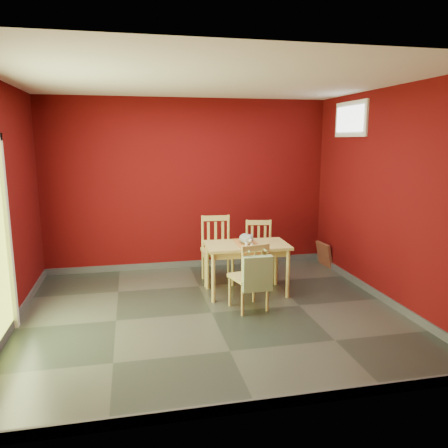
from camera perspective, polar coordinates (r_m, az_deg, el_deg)
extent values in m
plane|color=#2D342D|center=(5.39, -1.63, -11.50)|extent=(4.50, 4.50, 0.00)
plane|color=#4D0808|center=(7.00, -4.68, 5.10)|extent=(4.50, 0.00, 4.50)
plane|color=#4D0808|center=(3.12, 4.93, -2.24)|extent=(4.50, 0.00, 4.50)
plane|color=#4D0808|center=(5.13, -27.26, 1.79)|extent=(0.00, 4.00, 4.00)
plane|color=#4D0808|center=(5.87, 20.49, 3.32)|extent=(0.00, 4.00, 4.00)
plane|color=white|center=(5.02, -1.81, 18.28)|extent=(4.50, 4.50, 0.00)
cube|color=#3F4244|center=(7.23, -4.51, -5.21)|extent=(4.50, 0.02, 0.10)
cube|color=#3F4244|center=(3.65, 4.51, -22.47)|extent=(4.50, 0.02, 0.10)
cube|color=#3F4244|center=(5.47, -25.92, -11.77)|extent=(0.03, 4.00, 0.10)
cube|color=#3F4244|center=(6.15, 19.57, -8.76)|extent=(0.03, 4.00, 0.10)
cube|color=white|center=(5.23, -26.44, -1.16)|extent=(0.06, 0.08, 2.13)
cube|color=white|center=(6.69, 16.26, 13.02)|extent=(0.03, 0.90, 0.50)
cube|color=white|center=(6.67, 16.08, 13.04)|extent=(0.02, 0.76, 0.36)
cube|color=silver|center=(7.54, 7.62, -2.64)|extent=(0.08, 0.02, 0.12)
cube|color=tan|center=(5.85, 2.99, -2.78)|extent=(1.12, 0.68, 0.04)
cube|color=tan|center=(5.87, 2.98, -3.39)|extent=(1.01, 0.57, 0.09)
cylinder|color=tan|center=(5.61, -1.41, -7.06)|extent=(0.05, 0.05, 0.65)
cylinder|color=tan|center=(6.11, -2.17, -5.53)|extent=(0.05, 0.05, 0.65)
cylinder|color=tan|center=(5.83, 8.34, -6.45)|extent=(0.05, 0.05, 0.65)
cylinder|color=tan|center=(6.32, 6.81, -5.05)|extent=(0.05, 0.05, 0.65)
cube|color=#B86D2F|center=(5.85, 2.99, -2.56)|extent=(0.30, 0.59, 0.01)
cube|color=#B86D2F|center=(5.61, 3.76, -4.75)|extent=(0.28, 0.02, 0.29)
cube|color=tan|center=(6.34, -0.87, -3.64)|extent=(0.48, 0.48, 0.04)
cylinder|color=tan|center=(6.20, -2.40, -6.30)|extent=(0.04, 0.04, 0.44)
cylinder|color=tan|center=(6.57, -2.77, -5.31)|extent=(0.04, 0.04, 0.44)
cylinder|color=tan|center=(6.25, 1.14, -6.15)|extent=(0.04, 0.04, 0.44)
cylinder|color=tan|center=(6.62, 0.57, -5.18)|extent=(0.04, 0.04, 0.44)
cylinder|color=tan|center=(6.45, -2.81, -1.01)|extent=(0.04, 0.04, 0.48)
cylinder|color=tan|center=(6.50, 0.58, -0.90)|extent=(0.04, 0.04, 0.48)
cube|color=tan|center=(6.43, -1.12, 0.77)|extent=(0.41, 0.06, 0.08)
cube|color=tan|center=(6.47, -2.05, -1.36)|extent=(0.04, 0.02, 0.38)
cube|color=tan|center=(6.48, -1.11, -1.33)|extent=(0.04, 0.02, 0.38)
cube|color=tan|center=(6.49, -0.17, -1.30)|extent=(0.04, 0.02, 0.38)
cube|color=tan|center=(6.46, 4.65, -3.77)|extent=(0.48, 0.48, 0.04)
cylinder|color=tan|center=(6.34, 3.19, -6.11)|extent=(0.04, 0.04, 0.40)
cylinder|color=tan|center=(6.68, 2.97, -5.22)|extent=(0.04, 0.04, 0.40)
cylinder|color=tan|center=(6.38, 6.37, -6.06)|extent=(0.04, 0.04, 0.40)
cylinder|color=tan|center=(6.71, 5.98, -5.19)|extent=(0.04, 0.04, 0.40)
cylinder|color=tan|center=(6.56, 3.00, -1.37)|extent=(0.04, 0.04, 0.44)
cylinder|color=tan|center=(6.60, 6.06, -1.35)|extent=(0.04, 0.04, 0.44)
cube|color=tan|center=(6.54, 4.56, 0.19)|extent=(0.37, 0.10, 0.07)
cube|color=tan|center=(6.58, 3.68, -1.70)|extent=(0.04, 0.03, 0.34)
cube|color=tan|center=(6.59, 4.53, -1.69)|extent=(0.04, 0.03, 0.34)
cube|color=tan|center=(6.60, 5.38, -1.68)|extent=(0.04, 0.03, 0.34)
cube|color=tan|center=(5.39, 3.21, -6.92)|extent=(0.48, 0.48, 0.04)
cylinder|color=tan|center=(5.67, 3.89, -8.26)|extent=(0.03, 0.03, 0.39)
cylinder|color=tan|center=(5.40, 5.67, -9.32)|extent=(0.03, 0.03, 0.39)
cylinder|color=tan|center=(5.52, 0.76, -8.78)|extent=(0.03, 0.03, 0.39)
cylinder|color=tan|center=(5.24, 2.43, -9.91)|extent=(0.03, 0.03, 0.39)
cylinder|color=tan|center=(5.26, 5.77, -4.77)|extent=(0.03, 0.03, 0.43)
cylinder|color=tan|center=(5.10, 2.47, -5.23)|extent=(0.03, 0.03, 0.43)
cube|color=tan|center=(5.13, 4.17, -3.12)|extent=(0.36, 0.11, 0.07)
cube|color=tan|center=(5.23, 5.04, -5.27)|extent=(0.04, 0.03, 0.33)
cube|color=tan|center=(5.19, 4.14, -5.40)|extent=(0.04, 0.03, 0.33)
cube|color=tan|center=(5.14, 3.21, -5.53)|extent=(0.04, 0.03, 0.33)
cube|color=#80A469|center=(5.14, 4.37, -6.48)|extent=(0.35, 0.11, 0.42)
cylinder|color=#80A469|center=(5.09, 3.16, -3.47)|extent=(0.02, 0.18, 0.02)
cylinder|color=#80A469|center=(5.15, 5.29, -3.35)|extent=(0.02, 0.18, 0.02)
cube|color=brown|center=(7.42, 12.96, -3.88)|extent=(0.16, 0.40, 0.39)
cube|color=black|center=(7.42, 12.93, -3.89)|extent=(0.11, 0.28, 0.27)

